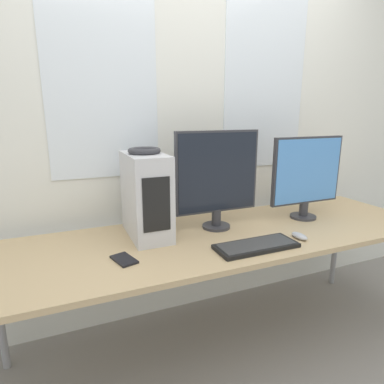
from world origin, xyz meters
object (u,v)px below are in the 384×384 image
at_px(headphones, 144,151).
at_px(monitor_right_near, 307,175).
at_px(pc_tower, 146,195).
at_px(mouse, 299,236).
at_px(monitor_main, 218,176).
at_px(keyboard, 256,246).
at_px(cell_phone, 124,259).

distance_m(headphones, monitor_right_near, 1.02).
distance_m(pc_tower, mouse, 0.85).
bearing_deg(mouse, headphones, 153.36).
relative_size(headphones, monitor_main, 0.30).
distance_m(monitor_right_near, mouse, 0.46).
relative_size(monitor_main, keyboard, 1.34).
distance_m(headphones, mouse, 0.94).
bearing_deg(pc_tower, monitor_main, -6.59).
bearing_deg(headphones, mouse, -26.64).
relative_size(monitor_right_near, cell_phone, 3.36).
distance_m(mouse, cell_phone, 0.93).
bearing_deg(mouse, monitor_right_near, 45.74).
height_order(keyboard, cell_phone, keyboard).
bearing_deg(keyboard, headphones, 139.64).
bearing_deg(monitor_right_near, monitor_main, 174.87).
xyz_separation_m(pc_tower, monitor_main, (0.41, -0.05, 0.08)).
relative_size(headphones, keyboard, 0.41).
bearing_deg(monitor_main, headphones, 173.29).
xyz_separation_m(headphones, monitor_right_near, (1.00, -0.10, -0.18)).
bearing_deg(cell_phone, pc_tower, 39.78).
height_order(headphones, mouse, headphones).
bearing_deg(pc_tower, monitor_right_near, -5.72).
bearing_deg(keyboard, monitor_right_near, 27.55).
xyz_separation_m(monitor_right_near, mouse, (-0.26, -0.27, -0.27)).
bearing_deg(cell_phone, headphones, 39.86).
xyz_separation_m(mouse, cell_phone, (-0.92, 0.10, -0.01)).
distance_m(keyboard, cell_phone, 0.65).
bearing_deg(headphones, monitor_main, -6.71).
distance_m(headphones, cell_phone, 0.56).
relative_size(headphones, mouse, 1.58).
xyz_separation_m(pc_tower, keyboard, (0.45, -0.39, -0.21)).
bearing_deg(cell_phone, keyboard, -26.53).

